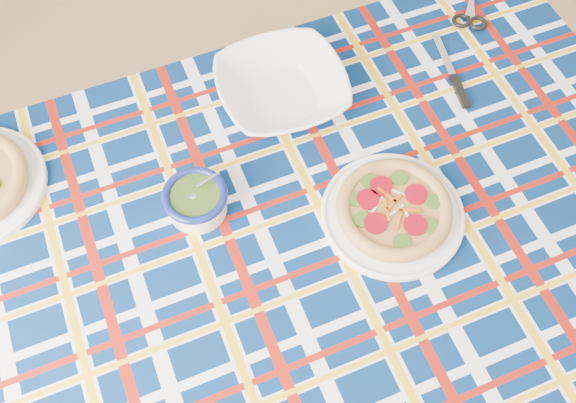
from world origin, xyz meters
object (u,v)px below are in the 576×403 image
object	(u,v)px
dining_table	(296,250)
pesto_bowl	(196,200)
main_focaccia_plate	(394,209)
serving_bowl	(282,89)

from	to	relation	value
dining_table	pesto_bowl	distance (m)	0.23
main_focaccia_plate	pesto_bowl	size ratio (longest dim) A/B	2.27
main_focaccia_plate	pesto_bowl	bearing A→B (deg)	161.53
serving_bowl	dining_table	bearing A→B (deg)	-100.82
serving_bowl	main_focaccia_plate	bearing A→B (deg)	-69.39
dining_table	main_focaccia_plate	bearing A→B (deg)	-11.20
dining_table	pesto_bowl	bearing A→B (deg)	142.79
main_focaccia_plate	serving_bowl	size ratio (longest dim) A/B	1.05
dining_table	serving_bowl	bearing A→B (deg)	73.10
main_focaccia_plate	serving_bowl	xyz separation A→B (m)	(-0.13, 0.34, 0.01)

